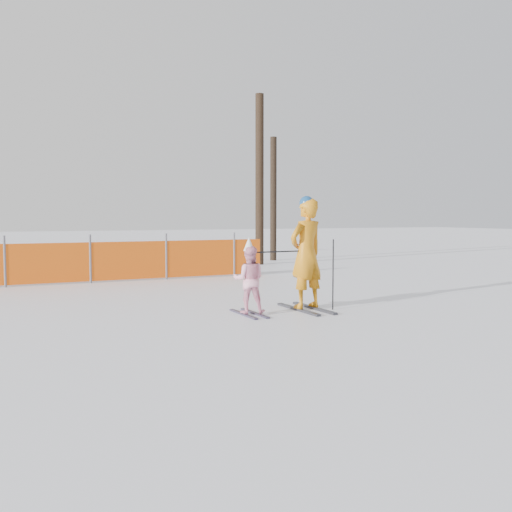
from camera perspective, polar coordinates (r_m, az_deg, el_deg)
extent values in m
plane|color=white|center=(9.87, 1.26, -5.98)|extent=(120.00, 120.00, 0.00)
cube|color=black|center=(10.43, 4.21, -5.34)|extent=(0.09, 1.44, 0.04)
cube|color=black|center=(10.60, 5.81, -5.20)|extent=(0.09, 1.44, 0.04)
imported|color=orange|center=(10.40, 5.05, 0.25)|extent=(0.82, 0.64, 1.99)
sphere|color=navy|center=(10.38, 5.08, 5.29)|extent=(0.26, 0.26, 0.26)
cube|color=black|center=(9.93, -1.29, -5.84)|extent=(0.09, 1.06, 0.03)
cube|color=black|center=(10.02, -0.13, -5.74)|extent=(0.09, 1.06, 0.03)
imported|color=#FFA6C3|center=(9.89, -0.71, -2.38)|extent=(0.70, 0.63, 1.17)
cone|color=white|center=(9.84, -0.71, 1.22)|extent=(0.19, 0.19, 0.24)
cylinder|color=black|center=(10.50, 7.71, -1.85)|extent=(0.02, 0.02, 1.29)
cylinder|color=black|center=(10.11, 2.25, 0.44)|extent=(0.91, 0.03, 0.02)
cylinder|color=#595960|center=(14.94, -23.82, -0.51)|extent=(0.06, 0.06, 1.25)
cylinder|color=#595960|center=(15.13, -16.24, -0.27)|extent=(0.06, 0.06, 1.25)
cylinder|color=#595960|center=(15.58, -8.97, -0.05)|extent=(0.06, 0.06, 1.25)
cylinder|color=#595960|center=(16.27, -2.20, 0.17)|extent=(0.06, 0.06, 1.25)
cylinder|color=black|center=(20.25, 0.36, 7.62)|extent=(0.29, 0.29, 5.98)
cylinder|color=black|center=(22.14, 1.75, 5.72)|extent=(0.25, 0.25, 4.75)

